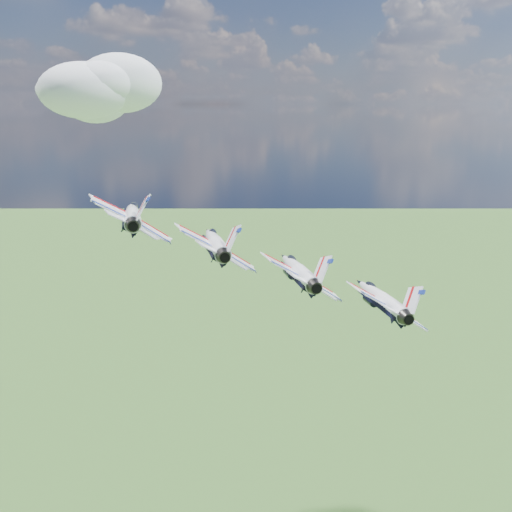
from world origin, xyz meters
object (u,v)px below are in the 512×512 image
jet_0 (132,214)px  jet_1 (215,242)px  jet_3 (380,298)px  jet_2 (297,270)px

jet_0 → jet_1: bearing=-17.8°
jet_0 → jet_1: 12.07m
jet_0 → jet_3: size_ratio=1.00×
jet_1 → jet_3: (18.34, -13.82, -7.43)m
jet_0 → jet_2: jet_0 is taller
jet_1 → jet_3: 24.14m
jet_0 → jet_3: bearing=-17.8°
jet_0 → jet_3: jet_0 is taller
jet_3 → jet_2: bearing=162.2°
jet_0 → jet_1: jet_0 is taller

